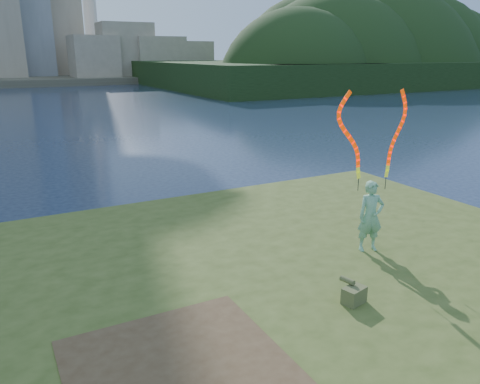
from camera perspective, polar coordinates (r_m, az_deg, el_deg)
ground at (r=11.22m, az=-2.67°, el=-11.74°), size 320.00×320.00×0.00m
grassy_knoll at (r=9.30m, az=3.63°, el=-15.81°), size 20.00×18.00×0.80m
dirt_patch at (r=7.57m, az=-7.67°, el=-20.13°), size 3.20×3.00×0.02m
far_shore at (r=104.14m, az=-26.36°, el=12.28°), size 320.00×40.00×1.20m
wooded_hill at (r=94.02m, az=15.09°, el=12.85°), size 78.00×50.00×63.00m
woman_with_ribbons at (r=11.25m, az=15.81°, el=-0.16°), size 1.99×0.71×4.07m
canvas_bag at (r=9.23m, az=13.68°, el=-12.00°), size 0.50×0.56×0.42m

